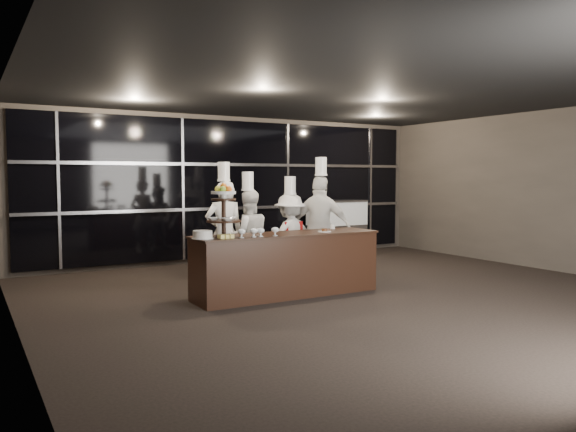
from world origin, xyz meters
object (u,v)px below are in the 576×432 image
chef_a (224,231)px  chef_c (290,236)px  chef_b (248,236)px  display_case (337,225)px  layer_cake (203,235)px  chef_d (321,227)px  display_stand (224,207)px  buffet_counter (287,264)px

chef_a → chef_c: (1.15, -0.15, -0.13)m
chef_a → chef_b: size_ratio=1.08×
display_case → chef_b: bearing=-149.3°
layer_cake → chef_a: (0.88, 1.28, -0.10)m
layer_cake → chef_c: bearing=29.0°
chef_b → chef_d: (1.19, -0.35, 0.12)m
layer_cake → chef_b: 1.73m
display_stand → chef_b: (0.92, 1.12, -0.56)m
display_case → chef_a: bearing=-153.5°
chef_a → buffet_counter: bearing=-69.8°
buffet_counter → display_case: size_ratio=2.22×
display_case → chef_a: 3.84m
display_case → chef_b: chef_b is taller
layer_cake → chef_a: size_ratio=0.15×
layer_cake → display_stand: bearing=8.6°
buffet_counter → chef_c: 1.31m
display_case → chef_c: 2.95m
layer_cake → display_case: size_ratio=0.23×
layer_cake → chef_d: bearing=18.5°
buffet_counter → chef_c: (0.69, 1.07, 0.28)m
chef_a → chef_b: bearing=-16.0°
chef_c → buffet_counter: bearing=-122.9°
chef_c → chef_a: bearing=172.3°
display_stand → display_case: display_stand is taller
buffet_counter → display_stand: size_ratio=3.81×
chef_d → buffet_counter: bearing=-145.4°
display_case → chef_d: (-1.87, -2.17, 0.22)m
chef_c → chef_d: bearing=-36.2°
layer_cake → display_case: display_case is taller
chef_b → display_case: bearing=30.7°
chef_b → chef_c: size_ratio=1.04×
chef_a → chef_d: size_ratio=0.96×
layer_cake → chef_d: 2.58m
chef_a → chef_d: bearing=-16.4°
buffet_counter → chef_d: chef_d is taller
buffet_counter → layer_cake: layer_cake is taller
chef_c → chef_d: chef_d is taller
display_case → buffet_counter: bearing=-135.4°
display_case → chef_a: (-3.43, -1.71, 0.18)m
buffet_counter → chef_c: size_ratio=1.62×
chef_c → chef_b: bearing=176.5°
buffet_counter → display_case: bearing=44.6°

